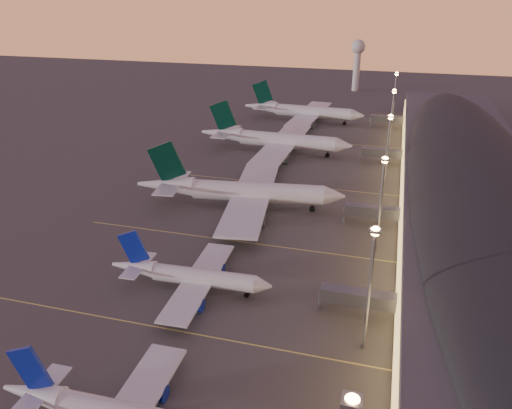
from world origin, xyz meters
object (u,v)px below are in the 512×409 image
at_px(airliner_wide_mid, 274,140).
at_px(radar_tower, 358,57).
at_px(airliner_narrow_north, 190,276).
at_px(airliner_wide_near, 240,192).
at_px(baggage_tug_c, 335,299).
at_px(airliner_wide_far, 303,111).

xyz_separation_m(airliner_wide_mid, radar_tower, (19.70, 144.95, 16.55)).
bearing_deg(airliner_narrow_north, airliner_wide_near, 91.39).
bearing_deg(baggage_tug_c, airliner_wide_far, 117.82).
relative_size(airliner_narrow_north, airliner_wide_mid, 0.59).
bearing_deg(airliner_narrow_north, airliner_wide_mid, 91.10).
distance_m(airliner_wide_mid, baggage_tug_c, 108.12).
bearing_deg(airliner_wide_far, baggage_tug_c, -73.03).
height_order(airliner_wide_near, airliner_wide_mid, airliner_wide_near).
height_order(airliner_wide_mid, airliner_wide_far, airliner_wide_mid).
xyz_separation_m(airliner_wide_near, baggage_tug_c, (35.30, -42.77, -4.83)).
distance_m(airliner_wide_near, baggage_tug_c, 55.67).
bearing_deg(airliner_wide_near, baggage_tug_c, -58.37).
height_order(airliner_wide_near, radar_tower, radar_tower).
height_order(airliner_narrow_north, baggage_tug_c, airliner_narrow_north).
height_order(airliner_wide_near, baggage_tug_c, airliner_wide_near).
bearing_deg(radar_tower, airliner_narrow_north, -93.11).
distance_m(airliner_narrow_north, airliner_wide_near, 47.36).
distance_m(airliner_wide_mid, airliner_wide_far, 54.48).
bearing_deg(airliner_wide_near, airliner_narrow_north, -94.30).
xyz_separation_m(radar_tower, baggage_tug_c, (18.73, -245.89, -21.34)).
bearing_deg(airliner_narrow_north, radar_tower, 84.67).
bearing_deg(airliner_wide_near, radar_tower, 77.43).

